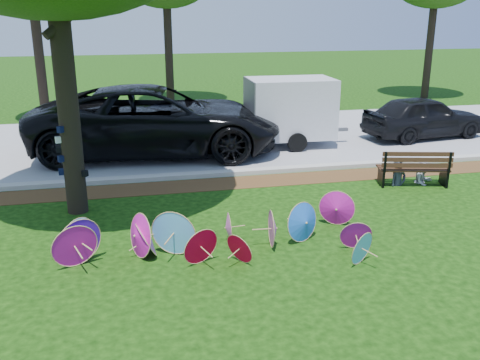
{
  "coord_description": "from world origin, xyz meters",
  "views": [
    {
      "loc": [
        -1.7,
        -8.17,
        4.27
      ],
      "look_at": [
        0.5,
        2.0,
        0.9
      ],
      "focal_mm": 40.0,
      "sensor_mm": 36.0,
      "label": 1
    }
  ],
  "objects_px": {
    "dark_pickup": "(423,117)",
    "park_bench": "(413,167)",
    "parasol_pile": "(199,234)",
    "person_right": "(425,161)",
    "person_left": "(400,159)",
    "black_van": "(156,120)",
    "cargo_trailer": "(290,108)"
  },
  "relations": [
    {
      "from": "person_right",
      "to": "parasol_pile",
      "type": "bearing_deg",
      "value": -168.19
    },
    {
      "from": "person_left",
      "to": "person_right",
      "type": "relative_size",
      "value": 1.17
    },
    {
      "from": "cargo_trailer",
      "to": "park_bench",
      "type": "relative_size",
      "value": 1.51
    },
    {
      "from": "dark_pickup",
      "to": "park_bench",
      "type": "xyz_separation_m",
      "value": [
        -2.96,
        -4.62,
        -0.26
      ]
    },
    {
      "from": "parasol_pile",
      "to": "park_bench",
      "type": "distance_m",
      "value": 6.42
    },
    {
      "from": "black_van",
      "to": "park_bench",
      "type": "height_order",
      "value": "black_van"
    },
    {
      "from": "park_bench",
      "to": "person_right",
      "type": "relative_size",
      "value": 1.54
    },
    {
      "from": "person_left",
      "to": "parasol_pile",
      "type": "bearing_deg",
      "value": -170.96
    },
    {
      "from": "cargo_trailer",
      "to": "black_van",
      "type": "bearing_deg",
      "value": -177.11
    },
    {
      "from": "person_left",
      "to": "black_van",
      "type": "bearing_deg",
      "value": 124.32
    },
    {
      "from": "person_right",
      "to": "cargo_trailer",
      "type": "bearing_deg",
      "value": 102.89
    },
    {
      "from": "dark_pickup",
      "to": "cargo_trailer",
      "type": "height_order",
      "value": "cargo_trailer"
    },
    {
      "from": "parasol_pile",
      "to": "person_right",
      "type": "bearing_deg",
      "value": 24.78
    },
    {
      "from": "parasol_pile",
      "to": "person_left",
      "type": "bearing_deg",
      "value": 27.52
    },
    {
      "from": "person_left",
      "to": "person_right",
      "type": "bearing_deg",
      "value": -18.48
    },
    {
      "from": "black_van",
      "to": "person_left",
      "type": "bearing_deg",
      "value": -120.86
    },
    {
      "from": "black_van",
      "to": "person_left",
      "type": "xyz_separation_m",
      "value": [
        5.71,
        -4.33,
        -0.36
      ]
    },
    {
      "from": "black_van",
      "to": "dark_pickup",
      "type": "height_order",
      "value": "black_van"
    },
    {
      "from": "person_right",
      "to": "person_left",
      "type": "bearing_deg",
      "value": 167.02
    },
    {
      "from": "parasol_pile",
      "to": "cargo_trailer",
      "type": "bearing_deg",
      "value": 61.46
    },
    {
      "from": "parasol_pile",
      "to": "dark_pickup",
      "type": "distance_m",
      "value": 11.46
    },
    {
      "from": "dark_pickup",
      "to": "park_bench",
      "type": "relative_size",
      "value": 2.4
    },
    {
      "from": "black_van",
      "to": "person_right",
      "type": "bearing_deg",
      "value": -117.72
    },
    {
      "from": "parasol_pile",
      "to": "dark_pickup",
      "type": "height_order",
      "value": "dark_pickup"
    },
    {
      "from": "parasol_pile",
      "to": "dark_pickup",
      "type": "xyz_separation_m",
      "value": [
        8.75,
        7.4,
        0.34
      ]
    },
    {
      "from": "black_van",
      "to": "person_left",
      "type": "distance_m",
      "value": 7.18
    },
    {
      "from": "dark_pickup",
      "to": "park_bench",
      "type": "distance_m",
      "value": 5.49
    },
    {
      "from": "black_van",
      "to": "dark_pickup",
      "type": "distance_m",
      "value": 9.03
    },
    {
      "from": "person_right",
      "to": "dark_pickup",
      "type": "bearing_deg",
      "value": 47.26
    },
    {
      "from": "black_van",
      "to": "person_left",
      "type": "height_order",
      "value": "black_van"
    },
    {
      "from": "black_van",
      "to": "cargo_trailer",
      "type": "distance_m",
      "value": 4.25
    },
    {
      "from": "person_right",
      "to": "black_van",
      "type": "bearing_deg",
      "value": 132.96
    }
  ]
}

